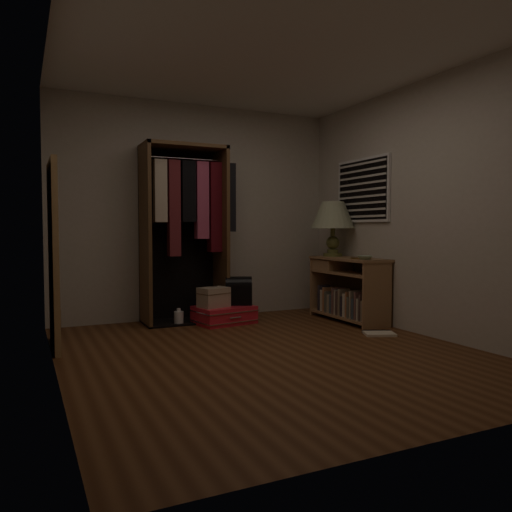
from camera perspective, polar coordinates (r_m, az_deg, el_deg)
name	(u,v)px	position (r m, az deg, el deg)	size (l,w,h in m)	color
ground	(271,353)	(4.46, 1.76, -11.00)	(4.00, 4.00, 0.00)	#552F18
room_walls	(277,182)	(4.42, 2.41, 8.47)	(3.52, 4.02, 2.60)	beige
console_bookshelf	(347,287)	(6.05, 10.31, -3.52)	(0.42, 1.12, 0.75)	#9A6F4A
open_wardrobe	(189,217)	(5.90, -7.66, 4.42)	(1.09, 0.50, 2.05)	brown
floor_mirror	(54,255)	(4.86, -22.13, 0.09)	(0.06, 0.80, 1.70)	#A78151
pink_suitcase	(224,315)	(5.80, -3.67, -6.70)	(0.73, 0.58, 0.20)	red
train_case	(214,297)	(5.70, -4.86, -4.70)	(0.38, 0.32, 0.24)	tan
black_bag	(239,290)	(5.86, -1.99, -3.92)	(0.36, 0.30, 0.33)	black
table_lamp	(333,216)	(6.27, 8.78, 4.49)	(0.68, 0.68, 0.68)	#52592B
brass_tray	(361,258)	(5.81, 11.90, -0.24)	(0.30, 0.30, 0.01)	#A47C3F
ceramic_bowl	(365,258)	(5.67, 12.33, -0.18)	(0.17, 0.17, 0.04)	#98B597
white_jug	(179,318)	(5.77, -8.82, -6.99)	(0.11, 0.11, 0.19)	white
floor_book	(379,333)	(5.36, 13.83, -8.55)	(0.38, 0.34, 0.03)	beige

